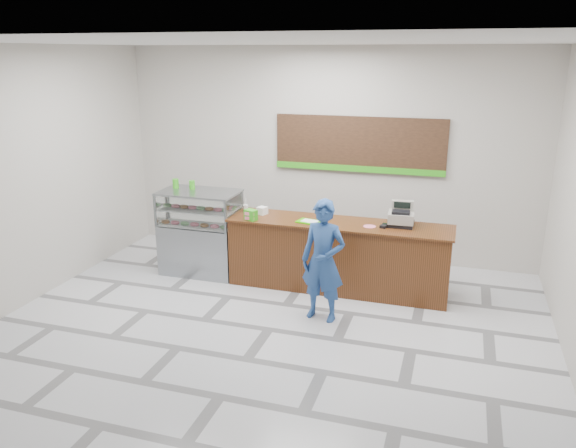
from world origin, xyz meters
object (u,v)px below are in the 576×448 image
(display_case, at_px, (201,232))
(serving_tray, at_px, (309,221))
(sales_counter, at_px, (338,256))
(cash_register, at_px, (401,217))
(customer, at_px, (323,261))

(display_case, distance_m, serving_tray, 1.84)
(display_case, bearing_deg, sales_counter, 0.01)
(display_case, xyz_separation_m, serving_tray, (1.80, -0.12, 0.36))
(cash_register, distance_m, customer, 1.46)
(cash_register, bearing_deg, display_case, 178.39)
(sales_counter, xyz_separation_m, display_case, (-2.22, -0.00, 0.16))
(serving_tray, bearing_deg, display_case, -171.15)
(sales_counter, distance_m, display_case, 2.23)
(cash_register, bearing_deg, serving_tray, -173.32)
(display_case, bearing_deg, cash_register, 2.28)
(sales_counter, distance_m, cash_register, 1.09)
(sales_counter, height_order, customer, customer)
(customer, bearing_deg, cash_register, 62.26)
(sales_counter, height_order, serving_tray, serving_tray)
(sales_counter, relative_size, cash_register, 8.22)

